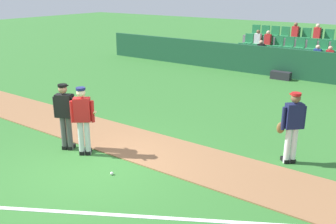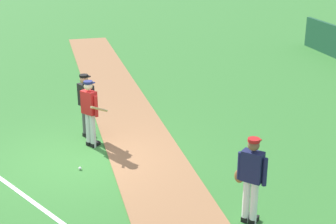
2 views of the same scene
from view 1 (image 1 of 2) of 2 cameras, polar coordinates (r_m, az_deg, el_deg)
name	(u,v)px [view 1 (image 1 of 2)]	position (r m, az deg, el deg)	size (l,w,h in m)	color
ground_plane	(92,167)	(9.25, -11.33, -8.08)	(80.00, 80.00, 0.00)	#33702D
infield_dirt_path	(137,144)	(10.30, -4.75, -4.81)	(28.00, 1.85, 0.03)	#936642
foul_line_chalk	(187,220)	(7.22, 2.90, -15.88)	(12.00, 0.10, 0.01)	white
dugout_fence	(274,62)	(18.64, 15.71, 7.28)	(20.00, 0.16, 1.36)	#19472D
stadium_bleachers	(288,57)	(20.39, 17.57, 7.88)	(5.55, 2.95, 2.30)	slate
batter_red_jersey	(83,119)	(9.57, -12.67, -0.96)	(0.72, 0.70, 1.76)	silver
umpire_home_plate	(65,113)	(9.99, -15.24, -0.15)	(0.54, 0.43, 1.76)	#4C4C4C
runner_navy_jersey	(292,125)	(9.36, 18.20, -1.94)	(0.57, 0.50, 1.76)	white
baseball	(112,173)	(8.79, -8.48, -9.13)	(0.07, 0.07, 0.07)	white
equipment_bag	(281,75)	(18.15, 16.63, 5.30)	(0.90, 0.36, 0.36)	#232328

